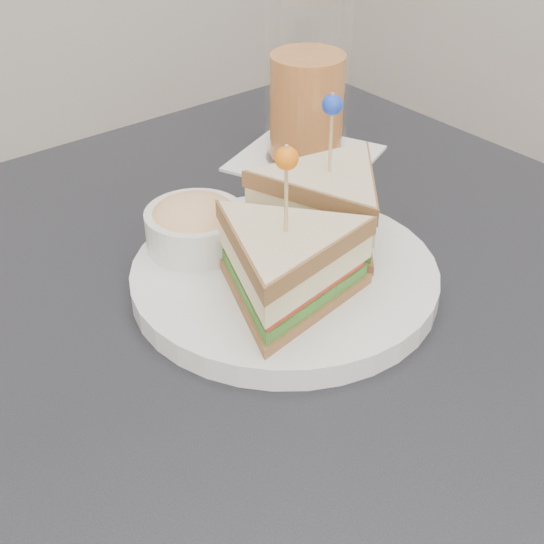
% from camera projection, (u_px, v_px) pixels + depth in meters
% --- Properties ---
extents(table, '(0.80, 0.80, 0.75)m').
position_uv_depth(table, '(270.00, 416.00, 0.59)').
color(table, black).
rests_on(table, ground).
extents(plate_meal, '(0.31, 0.31, 0.14)m').
position_uv_depth(plate_meal, '(291.00, 242.00, 0.58)').
color(plate_meal, silver).
rests_on(plate_meal, table).
extents(drink_set, '(0.17, 0.17, 0.17)m').
position_uv_depth(drink_set, '(307.00, 91.00, 0.75)').
color(drink_set, white).
rests_on(drink_set, table).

